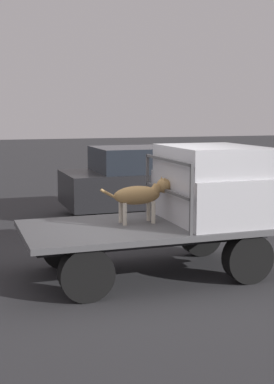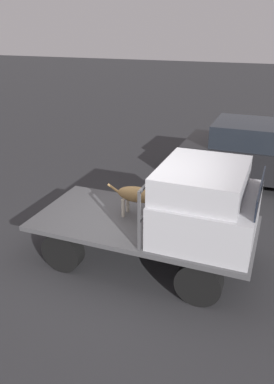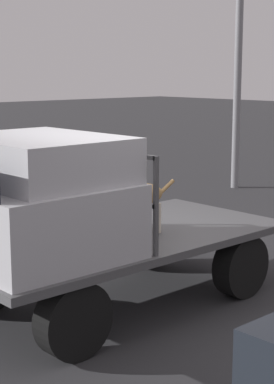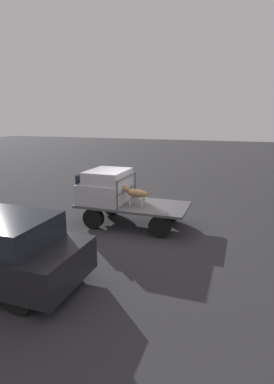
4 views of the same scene
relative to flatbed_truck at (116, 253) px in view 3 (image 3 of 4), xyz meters
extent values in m
plane|color=#2D2D30|center=(0.00, 0.00, -0.55)|extent=(80.00, 80.00, 0.00)
cylinder|color=black|center=(1.15, 0.76, -0.20)|extent=(0.70, 0.24, 0.70)
cylinder|color=black|center=(-1.15, 0.76, -0.20)|extent=(0.70, 0.24, 0.70)
cylinder|color=black|center=(-1.15, -0.76, -0.20)|extent=(0.70, 0.24, 0.70)
cube|color=black|center=(0.00, 0.32, 0.04)|extent=(3.41, 0.10, 0.18)
cube|color=black|center=(0.00, -0.32, 0.04)|extent=(3.41, 0.10, 0.18)
cube|color=#4C4C4F|center=(0.00, 0.00, 0.17)|extent=(3.71, 1.85, 0.08)
cube|color=#B7B7BC|center=(1.06, 0.00, 0.55)|extent=(1.49, 1.73, 0.69)
cube|color=#B7B7BC|center=(0.95, 0.00, 1.10)|extent=(1.27, 1.59, 0.42)
cube|color=#4C4C4F|center=(0.24, 0.84, 0.68)|extent=(0.04, 0.04, 0.94)
cube|color=#4C4C4F|center=(0.24, -0.84, 0.68)|extent=(0.04, 0.04, 0.94)
cube|color=#4C4C4F|center=(0.24, 0.00, 1.13)|extent=(0.04, 1.69, 0.04)
cube|color=#4C4C4F|center=(0.24, 0.00, 0.68)|extent=(0.04, 1.69, 0.04)
cylinder|color=beige|center=(0.04, 0.24, 0.37)|extent=(0.06, 0.06, 0.32)
cylinder|color=beige|center=(0.04, 0.03, 0.37)|extent=(0.06, 0.06, 0.32)
cylinder|color=beige|center=(-0.39, 0.24, 0.37)|extent=(0.06, 0.06, 0.32)
cylinder|color=beige|center=(-0.39, 0.03, 0.37)|extent=(0.06, 0.06, 0.32)
ellipsoid|color=olive|center=(-0.17, 0.13, 0.61)|extent=(0.70, 0.27, 0.27)
sphere|color=beige|center=(0.02, 0.13, 0.57)|extent=(0.12, 0.12, 0.12)
cylinder|color=olive|center=(0.12, 0.13, 0.69)|extent=(0.19, 0.15, 0.19)
sphere|color=olive|center=(0.24, 0.13, 0.74)|extent=(0.22, 0.22, 0.22)
cone|color=beige|center=(0.33, 0.13, 0.72)|extent=(0.12, 0.12, 0.12)
cone|color=olive|center=(0.23, 0.19, 0.83)|extent=(0.06, 0.08, 0.10)
cone|color=olive|center=(0.23, 0.08, 0.83)|extent=(0.06, 0.08, 0.10)
cylinder|color=olive|center=(-0.58, 0.13, 0.64)|extent=(0.29, 0.04, 0.19)
cylinder|color=gray|center=(-6.40, -3.55, 3.20)|extent=(0.16, 0.16, 7.50)
camera|label=1|loc=(-2.61, -7.10, 1.81)|focal=50.00mm
camera|label=2|loc=(1.93, -5.25, 3.23)|focal=35.00mm
camera|label=3|loc=(4.28, 4.98, 1.91)|focal=60.00mm
camera|label=4|loc=(-3.35, 9.25, 3.08)|focal=28.00mm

